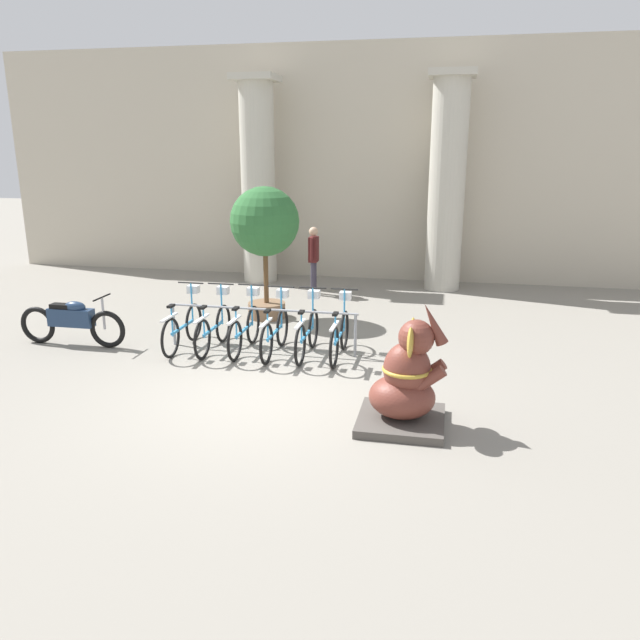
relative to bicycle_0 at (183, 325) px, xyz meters
The scene contains 15 objects.
ground_plane 2.73m from the bicycle_0, 41.83° to the right, with size 60.00×60.00×0.00m, color gray.
building_facade 7.55m from the bicycle_0, 73.53° to the left, with size 20.00×0.20×6.00m.
column_left 6.22m from the bicycle_0, 93.58° to the left, with size 1.09×1.09×5.16m.
column_right 7.60m from the bicycle_0, 52.92° to the left, with size 1.09×1.09×5.16m.
bike_rack 1.42m from the bicycle_0, ahead, with size 3.40×0.05×0.77m.
bicycle_0 is the anchor object (origin of this frame).
bicycle_1 0.56m from the bicycle_0, ahead, with size 0.48×1.69×1.11m.
bicycle_2 1.12m from the bicycle_0, ahead, with size 0.48×1.69×1.11m.
bicycle_3 1.68m from the bicycle_0, ahead, with size 0.48×1.69×1.11m.
bicycle_4 2.24m from the bicycle_0, ahead, with size 0.48×1.69×1.11m.
bicycle_5 2.80m from the bicycle_0, ahead, with size 0.48×1.69×1.11m.
elephant_statue 4.73m from the bicycle_0, 30.37° to the right, with size 1.10×1.10×1.66m.
motorcycle 2.03m from the bicycle_0, behind, with size 2.07×0.55×0.93m.
person_pedestrian 4.80m from the bicycle_0, 73.45° to the left, with size 0.21×0.47×1.62m.
potted_tree 2.83m from the bicycle_0, 69.39° to the left, with size 1.40×1.40×2.70m.
Camera 1 is at (2.51, -8.04, 3.48)m, focal length 35.00 mm.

